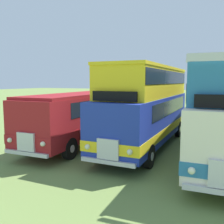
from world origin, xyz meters
TOP-DOWN VIEW (x-y plane):
  - bus_first_in_row at (-11.70, 0.02)m, footprint 2.94×10.84m
  - bus_second_in_row at (-7.80, 0.33)m, footprint 2.65×10.38m
  - bus_third_in_row at (-3.90, -0.08)m, footprint 3.06×11.73m

SIDE VIEW (x-z plane):
  - bus_first_in_row at x=-11.70m, z-range 0.26..3.25m
  - bus_third_in_row at x=-3.90m, z-range 0.10..4.62m
  - bus_second_in_row at x=-7.80m, z-range 0.22..4.71m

